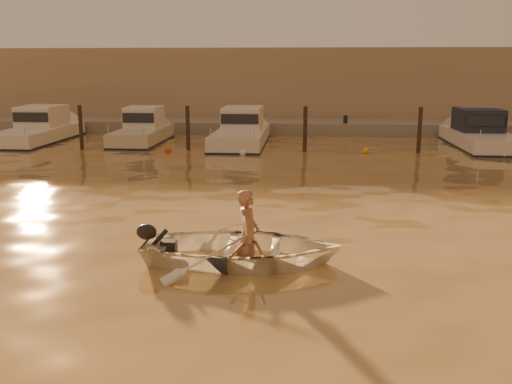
# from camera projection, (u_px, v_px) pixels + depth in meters

# --- Properties ---
(ground_plane) EXTENTS (160.00, 160.00, 0.00)m
(ground_plane) POSITION_uv_depth(u_px,v_px,m) (312.00, 248.00, 12.14)
(ground_plane) COLOR olive
(ground_plane) RESTS_ON ground
(dinghy) EXTENTS (3.97, 2.87, 0.81)m
(dinghy) POSITION_uv_depth(u_px,v_px,m) (243.00, 248.00, 11.22)
(dinghy) COLOR white
(dinghy) RESTS_ON ground_plane
(person) EXTENTS (0.43, 0.65, 1.76)m
(person) POSITION_uv_depth(u_px,v_px,m) (248.00, 234.00, 11.15)
(person) COLOR #A06D50
(person) RESTS_ON dinghy
(outboard_motor) EXTENTS (0.91, 0.42, 0.70)m
(outboard_motor) POSITION_uv_depth(u_px,v_px,m) (168.00, 247.00, 11.32)
(outboard_motor) COLOR black
(outboard_motor) RESTS_ON dinghy
(oar_port) EXTENTS (0.53, 2.06, 0.13)m
(oar_port) POSITION_uv_depth(u_px,v_px,m) (256.00, 242.00, 11.17)
(oar_port) COLOR brown
(oar_port) RESTS_ON dinghy
(oar_starboard) EXTENTS (0.39, 2.08, 0.13)m
(oar_starboard) POSITION_uv_depth(u_px,v_px,m) (245.00, 242.00, 11.19)
(oar_starboard) COLOR brown
(oar_starboard) RESTS_ON dinghy
(moored_boat_0) EXTENTS (2.35, 7.44, 1.75)m
(moored_boat_0) POSITION_uv_depth(u_px,v_px,m) (37.00, 129.00, 28.70)
(moored_boat_0) COLOR white
(moored_boat_0) RESTS_ON ground_plane
(moored_boat_1) EXTENTS (2.02, 6.10, 1.75)m
(moored_boat_1) POSITION_uv_depth(u_px,v_px,m) (142.00, 130.00, 28.25)
(moored_boat_1) COLOR beige
(moored_boat_1) RESTS_ON ground_plane
(moored_boat_2) EXTENTS (2.36, 7.88, 1.75)m
(moored_boat_2) POSITION_uv_depth(u_px,v_px,m) (241.00, 131.00, 27.83)
(moored_boat_2) COLOR silver
(moored_boat_2) RESTS_ON ground_plane
(moored_boat_4) EXTENTS (2.41, 7.37, 1.75)m
(moored_boat_4) POSITION_uv_depth(u_px,v_px,m) (481.00, 134.00, 26.88)
(moored_boat_4) COLOR silver
(moored_boat_4) RESTS_ON ground_plane
(piling_0) EXTENTS (0.18, 0.18, 2.20)m
(piling_0) POSITION_uv_depth(u_px,v_px,m) (81.00, 129.00, 26.24)
(piling_0) COLOR #2D2319
(piling_0) RESTS_ON ground_plane
(piling_1) EXTENTS (0.18, 0.18, 2.20)m
(piling_1) POSITION_uv_depth(u_px,v_px,m) (188.00, 130.00, 25.82)
(piling_1) COLOR #2D2319
(piling_1) RESTS_ON ground_plane
(piling_2) EXTENTS (0.18, 0.18, 2.20)m
(piling_2) POSITION_uv_depth(u_px,v_px,m) (305.00, 131.00, 25.37)
(piling_2) COLOR #2D2319
(piling_2) RESTS_ON ground_plane
(piling_3) EXTENTS (0.18, 0.18, 2.20)m
(piling_3) POSITION_uv_depth(u_px,v_px,m) (419.00, 132.00, 24.96)
(piling_3) COLOR #2D2319
(piling_3) RESTS_ON ground_plane
(fender_a) EXTENTS (0.30, 0.30, 0.30)m
(fender_a) POSITION_uv_depth(u_px,v_px,m) (29.00, 149.00, 25.69)
(fender_a) COLOR silver
(fender_a) RESTS_ON ground_plane
(fender_b) EXTENTS (0.30, 0.30, 0.30)m
(fender_b) POSITION_uv_depth(u_px,v_px,m) (168.00, 150.00, 25.39)
(fender_b) COLOR #CD4818
(fender_b) RESTS_ON ground_plane
(fender_c) EXTENTS (0.30, 0.30, 0.30)m
(fender_c) POSITION_uv_depth(u_px,v_px,m) (243.00, 153.00, 24.51)
(fender_c) COLOR white
(fender_c) RESTS_ON ground_plane
(fender_d) EXTENTS (0.30, 0.30, 0.30)m
(fender_d) POSITION_uv_depth(u_px,v_px,m) (366.00, 151.00, 25.01)
(fender_d) COLOR orange
(fender_d) RESTS_ON ground_plane
(fender_e) EXTENTS (0.30, 0.30, 0.30)m
(fender_e) POSITION_uv_depth(u_px,v_px,m) (504.00, 155.00, 23.93)
(fender_e) COLOR white
(fender_e) RESTS_ON ground_plane
(quay) EXTENTS (52.00, 4.00, 1.00)m
(quay) POSITION_uv_depth(u_px,v_px,m) (309.00, 129.00, 33.01)
(quay) COLOR gray
(quay) RESTS_ON ground_plane
(waterfront_building) EXTENTS (46.00, 7.00, 4.80)m
(waterfront_building) POSITION_uv_depth(u_px,v_px,m) (309.00, 86.00, 37.86)
(waterfront_building) COLOR #9E8466
(waterfront_building) RESTS_ON quay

